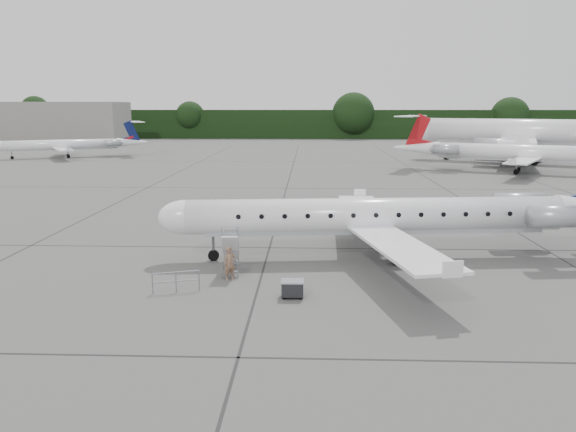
# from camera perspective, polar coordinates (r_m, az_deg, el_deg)

# --- Properties ---
(ground) EXTENTS (320.00, 320.00, 0.00)m
(ground) POSITION_cam_1_polar(r_m,az_deg,el_deg) (31.51, 8.41, -5.25)
(ground) COLOR #5B5B58
(ground) RESTS_ON ground
(treeline) EXTENTS (260.00, 4.00, 8.00)m
(treeline) POSITION_cam_1_polar(r_m,az_deg,el_deg) (160.18, 3.44, 9.29)
(treeline) COLOR black
(treeline) RESTS_ON ground
(terminal_building) EXTENTS (40.00, 14.00, 10.00)m
(terminal_building) POSITION_cam_1_polar(r_m,az_deg,el_deg) (155.12, -23.53, 8.72)
(terminal_building) COLOR gray
(terminal_building) RESTS_ON ground
(main_regional_jet) EXTENTS (29.73, 22.71, 7.16)m
(main_regional_jet) POSITION_cam_1_polar(r_m,az_deg,el_deg) (32.80, 8.87, 1.78)
(main_regional_jet) COLOR white
(main_regional_jet) RESTS_ON ground
(airstair) EXTENTS (1.09, 2.59, 2.24)m
(airstair) POSITION_cam_1_polar(r_m,az_deg,el_deg) (30.33, -5.83, -3.64)
(airstair) COLOR white
(airstair) RESTS_ON ground
(passenger) EXTENTS (0.76, 0.68, 1.74)m
(passenger) POSITION_cam_1_polar(r_m,az_deg,el_deg) (29.04, -5.94, -4.82)
(passenger) COLOR brown
(passenger) RESTS_ON ground
(safety_railing) EXTENTS (2.13, 0.72, 1.00)m
(safety_railing) POSITION_cam_1_polar(r_m,az_deg,el_deg) (27.61, -11.31, -6.62)
(safety_railing) COLOR gray
(safety_railing) RESTS_ON ground
(baggage_cart) EXTENTS (1.03, 0.84, 0.88)m
(baggage_cart) POSITION_cam_1_polar(r_m,az_deg,el_deg) (26.39, 0.46, -7.37)
(baggage_cart) COLOR black
(baggage_cart) RESTS_ON ground
(bg_narrowbody) EXTENTS (46.95, 42.37, 13.82)m
(bg_narrowbody) POSITION_cam_1_polar(r_m,az_deg,el_deg) (96.64, 23.08, 9.05)
(bg_narrowbody) COLOR white
(bg_narrowbody) RESTS_ON ground
(bg_regional_left) EXTENTS (29.06, 25.70, 6.31)m
(bg_regional_left) POSITION_cam_1_polar(r_m,az_deg,el_deg) (106.58, -22.01, 7.20)
(bg_regional_left) COLOR white
(bg_regional_left) RESTS_ON ground
(bg_regional_right) EXTENTS (35.36, 31.08, 7.71)m
(bg_regional_right) POSITION_cam_1_polar(r_m,az_deg,el_deg) (81.41, 23.17, 6.67)
(bg_regional_right) COLOR white
(bg_regional_right) RESTS_ON ground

